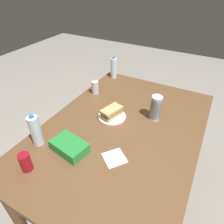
{
  "coord_description": "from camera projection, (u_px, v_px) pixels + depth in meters",
  "views": [
    {
      "loc": [
        1.03,
        0.47,
        1.71
      ],
      "look_at": [
        -0.08,
        -0.13,
        0.78
      ],
      "focal_mm": 32.05,
      "sensor_mm": 36.0,
      "label": 1
    }
  ],
  "objects": [
    {
      "name": "ground_plane",
      "position": [
        120.0,
        185.0,
        1.92
      ],
      "size": [
        8.0,
        8.0,
        0.0
      ],
      "primitive_type": "plane",
      "color": "gray"
    },
    {
      "name": "dining_table",
      "position": [
        121.0,
        136.0,
        1.54
      ],
      "size": [
        1.62,
        1.11,
        0.73
      ],
      "color": "brown",
      "rests_on": "ground_plane"
    },
    {
      "name": "paper_plate",
      "position": [
        112.0,
        116.0,
        1.6
      ],
      "size": [
        0.22,
        0.22,
        0.01
      ],
      "primitive_type": "cylinder",
      "color": "white",
      "rests_on": "dining_table"
    },
    {
      "name": "sandwich",
      "position": [
        112.0,
        112.0,
        1.57
      ],
      "size": [
        0.2,
        0.14,
        0.08
      ],
      "color": "#DBB26B",
      "rests_on": "paper_plate"
    },
    {
      "name": "soda_can_red",
      "position": [
        26.0,
        162.0,
        1.16
      ],
      "size": [
        0.07,
        0.07,
        0.12
      ],
      "primitive_type": "cylinder",
      "color": "maroon",
      "rests_on": "dining_table"
    },
    {
      "name": "chip_bag",
      "position": [
        70.0,
        146.0,
        1.29
      ],
      "size": [
        0.19,
        0.25,
        0.07
      ],
      "primitive_type": "cube",
      "rotation": [
        0.0,
        0.0,
        4.54
      ],
      "color": "#268C38",
      "rests_on": "dining_table"
    },
    {
      "name": "water_bottle_tall",
      "position": [
        36.0,
        131.0,
        1.3
      ],
      "size": [
        0.07,
        0.07,
        0.24
      ],
      "color": "silver",
      "rests_on": "dining_table"
    },
    {
      "name": "plastic_cup_stack",
      "position": [
        156.0,
        108.0,
        1.53
      ],
      "size": [
        0.08,
        0.08,
        0.2
      ],
      "color": "silver",
      "rests_on": "dining_table"
    },
    {
      "name": "water_bottle_spare",
      "position": [
        114.0,
        68.0,
        2.11
      ],
      "size": [
        0.07,
        0.07,
        0.23
      ],
      "color": "silver",
      "rests_on": "dining_table"
    },
    {
      "name": "soda_can_silver",
      "position": [
        95.0,
        87.0,
        1.87
      ],
      "size": [
        0.07,
        0.07,
        0.12
      ],
      "primitive_type": "cylinder",
      "color": "silver",
      "rests_on": "dining_table"
    },
    {
      "name": "paper_napkin",
      "position": [
        114.0,
        158.0,
        1.26
      ],
      "size": [
        0.18,
        0.18,
        0.01
      ],
      "primitive_type": "cube",
      "rotation": [
        0.0,
        0.0,
        4.05
      ],
      "color": "white",
      "rests_on": "dining_table"
    }
  ]
}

